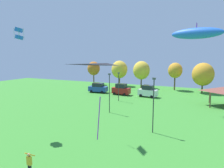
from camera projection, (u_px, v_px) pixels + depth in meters
person_standing_mid_field at (29, 163)px, 14.49m from camera, size 0.52×0.53×1.84m
kite_flying_0 at (19, 34)px, 22.20m from camera, size 1.10×1.09×1.38m
kite_flying_1 at (196, 33)px, 19.79m from camera, size 5.15×2.28×1.59m
kite_flying_5 at (106, 80)px, 10.29m from camera, size 2.26×1.76×3.07m
parked_car_leftmost at (98, 88)px, 48.20m from camera, size 4.64×2.38×2.31m
parked_car_second_from_left at (121, 89)px, 45.31m from camera, size 4.14×2.23×2.55m
parked_car_third_from_left at (148, 91)px, 42.88m from camera, size 4.22×2.48×2.57m
light_post_0 at (119, 85)px, 38.79m from camera, size 0.36×0.20×5.64m
light_post_1 at (153, 102)px, 22.50m from camera, size 0.36×0.20×6.38m
light_post_3 at (109, 91)px, 30.67m from camera, size 0.36×0.20×6.14m
treeline_tree_0 at (94, 68)px, 61.81m from camera, size 3.85×3.85×7.10m
treeline_tree_1 at (119, 70)px, 58.48m from camera, size 4.69×4.69×7.45m
treeline_tree_2 at (141, 70)px, 54.81m from camera, size 4.58×4.58×7.41m
treeline_tree_3 at (175, 71)px, 51.16m from camera, size 3.59×3.59×7.10m
treeline_tree_4 at (203, 74)px, 47.38m from camera, size 4.99×4.99×7.21m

